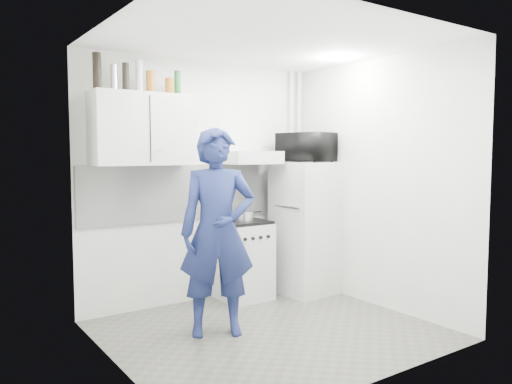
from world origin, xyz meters
TOP-DOWN VIEW (x-y plane):
  - floor at (0.00, 0.00)m, footprint 2.80×2.80m
  - ceiling at (0.00, 0.00)m, footprint 2.80×2.80m
  - wall_back at (0.00, 1.25)m, footprint 2.80×0.00m
  - wall_left at (-1.40, 0.00)m, footprint 0.00×2.60m
  - wall_right at (1.40, 0.00)m, footprint 0.00×2.60m
  - person at (-0.42, 0.21)m, footprint 0.79×0.68m
  - stove at (0.36, 1.00)m, footprint 0.53×0.53m
  - fridge at (1.10, 0.79)m, footprint 0.66×0.66m
  - stove_top at (0.36, 1.00)m, footprint 0.51×0.51m
  - saucepan at (0.36, 0.96)m, footprint 0.19×0.19m
  - microwave at (1.10, 0.79)m, footprint 0.67×0.52m
  - bottle_a at (-1.19, 1.07)m, footprint 0.08×0.08m
  - bottle_b at (-1.03, 1.07)m, footprint 0.06×0.06m
  - bottle_c at (-0.91, 1.07)m, footprint 0.07×0.07m
  - bottle_d at (-0.78, 1.07)m, footprint 0.07×0.07m
  - canister_a at (-0.66, 1.07)m, footprint 0.09×0.09m
  - canister_b at (-0.46, 1.07)m, footprint 0.09×0.09m
  - bottle_e at (-0.38, 1.07)m, footprint 0.06×0.06m
  - upper_cabinet at (-0.75, 1.07)m, footprint 1.00×0.35m
  - range_hood at (0.45, 1.00)m, footprint 0.60×0.50m
  - backsplash at (0.00, 1.24)m, footprint 2.74×0.03m
  - pipe_a at (1.30, 1.17)m, footprint 0.05×0.05m
  - pipe_b at (1.18, 1.17)m, footprint 0.04×0.04m
  - ceiling_spot_fixture at (1.00, 0.20)m, footprint 0.10×0.10m

SIDE VIEW (x-z plane):
  - floor at x=0.00m, z-range 0.00..0.00m
  - stove at x=0.36m, z-range 0.00..0.85m
  - fridge at x=1.10m, z-range 0.00..1.52m
  - stove_top at x=0.36m, z-range 0.85..0.88m
  - person at x=-0.42m, z-range 0.00..1.84m
  - saucepan at x=0.36m, z-range 0.88..0.98m
  - backsplash at x=0.00m, z-range 0.90..1.50m
  - wall_left at x=-1.40m, z-range 0.00..2.60m
  - wall_right at x=1.40m, z-range 0.00..2.60m
  - pipe_a at x=1.30m, z-range 0.00..2.60m
  - pipe_b at x=1.18m, z-range 0.00..2.60m
  - wall_back at x=0.00m, z-range -0.10..2.70m
  - range_hood at x=0.45m, z-range 1.50..1.64m
  - microwave at x=1.10m, z-range 1.52..1.85m
  - upper_cabinet at x=-0.75m, z-range 1.50..2.20m
  - canister_b at x=-0.46m, z-range 2.20..2.37m
  - canister_a at x=-0.66m, z-range 2.20..2.42m
  - bottle_b at x=-1.03m, z-range 2.20..2.45m
  - bottle_e at x=-0.38m, z-range 2.20..2.45m
  - bottle_c at x=-0.91m, z-range 2.20..2.47m
  - bottle_d at x=-0.78m, z-range 2.20..2.51m
  - bottle_a at x=-1.19m, z-range 2.20..2.54m
  - ceiling_spot_fixture at x=1.00m, z-range 2.56..2.58m
  - ceiling at x=0.00m, z-range 2.60..2.60m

